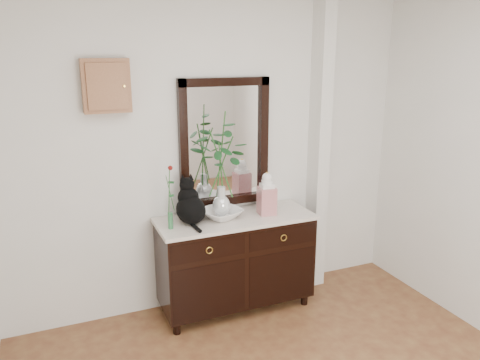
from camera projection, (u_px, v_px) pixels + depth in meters
name	position (u px, v px, depth m)	size (l,w,h in m)	color
wall_back	(213.00, 154.00, 3.99)	(3.60, 0.04, 2.70)	silver
pilaster	(319.00, 147.00, 4.29)	(0.12, 0.20, 2.70)	silver
sideboard	(236.00, 258.00, 4.04)	(1.33, 0.52, 0.82)	black
wall_mirror	(225.00, 143.00, 3.99)	(0.80, 0.06, 1.10)	black
key_cabinet	(106.00, 86.00, 3.48)	(0.35, 0.10, 0.40)	brown
cat	(191.00, 201.00, 3.76)	(0.26, 0.32, 0.37)	black
lotus_bowl	(222.00, 214.00, 3.90)	(0.33, 0.33, 0.08)	silver
vase_branches	(221.00, 164.00, 3.79)	(0.42, 0.42, 0.89)	silver
bud_vase_rose	(169.00, 197.00, 3.61)	(0.06, 0.06, 0.52)	#2F6F40
ginger_jar	(267.00, 193.00, 3.97)	(0.14, 0.14, 0.37)	silver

